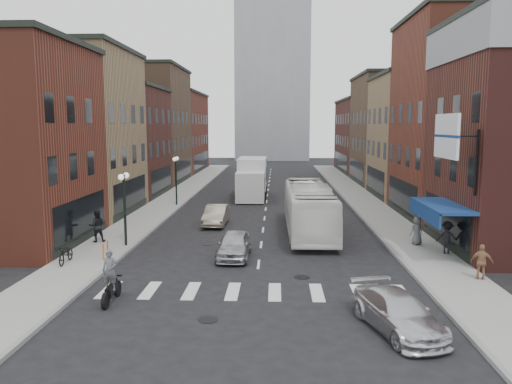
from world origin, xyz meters
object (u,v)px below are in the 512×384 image
sedan_left_near (234,245)px  ped_left_solo (97,226)px  billboard_sign (448,138)px  streetlamp_far (176,171)px  transit_bus (309,209)px  streetlamp_near (124,195)px  bike_rack (105,250)px  box_truck (252,179)px  motorcycle_rider (110,278)px  ped_right_c (417,231)px  ped_right_a (447,237)px  parked_bicycle (66,254)px  ped_right_b (482,262)px  sedan_left_far (216,215)px  curb_car (398,313)px

sedan_left_near → ped_left_solo: ped_left_solo is taller
billboard_sign → ped_left_solo: bearing=166.7°
streetlamp_far → ped_left_solo: (-1.85, -13.28, -1.85)m
transit_bus → sedan_left_near: 7.34m
streetlamp_near → bike_rack: (-0.20, -2.70, -2.36)m
bike_rack → box_truck: (6.20, 21.77, 1.24)m
streetlamp_near → billboard_sign: bearing=-12.3°
billboard_sign → sedan_left_near: bearing=170.2°
motorcycle_rider → ped_right_c: size_ratio=1.31×
box_truck → ped_right_a: size_ratio=4.99×
parked_bicycle → ped_left_solo: (-0.08, 4.39, 0.47)m
ped_right_a → box_truck: bearing=-39.6°
transit_bus → parked_bicycle: transit_bus is taller
ped_right_a → ped_right_c: size_ratio=1.07×
motorcycle_rider → ped_right_b: 15.30m
transit_bus → ped_right_b: transit_bus is taller
sedan_left_near → ped_left_solo: bearing=164.0°
motorcycle_rider → ped_right_c: (13.99, 9.27, -0.03)m
parked_bicycle → ped_right_c: bearing=10.9°
sedan_left_near → streetlamp_far: bearing=112.7°
sedan_left_near → sedan_left_far: size_ratio=0.98×
curb_car → ped_left_solo: bearing=124.9°
box_truck → ped_right_c: size_ratio=5.32×
parked_bicycle → sedan_left_near: bearing=10.1°
streetlamp_near → sedan_left_near: (6.12, -1.80, -2.24)m
transit_bus → ped_left_solo: 12.61m
streetlamp_far → ped_right_c: bearing=-39.5°
bike_rack → sedan_left_far: (4.40, 9.18, 0.11)m
ped_right_a → ped_right_c: bearing=-40.1°
transit_bus → ped_right_c: bearing=-31.4°
transit_bus → ped_right_a: size_ratio=6.66×
bike_rack → sedan_left_near: (6.32, 0.90, 0.12)m
ped_right_b → ped_right_c: (-1.01, 6.25, 0.02)m
billboard_sign → motorcycle_rider: (-13.99, -4.97, -5.17)m
ped_right_a → ped_right_c: 2.13m
streetlamp_far → ped_left_solo: 13.53m
sedan_left_far → ped_right_c: 13.09m
sedan_left_far → ped_right_b: ped_right_b is taller
bike_rack → sedan_left_near: sedan_left_near is taller
parked_bicycle → streetlamp_far: bearing=81.1°
streetlamp_far → box_truck: streetlamp_far is taller
streetlamp_far → transit_bus: size_ratio=0.37×
streetlamp_near → box_truck: bearing=72.5°
ped_right_c → transit_bus: bearing=-52.7°
transit_bus → sedan_left_far: 6.55m
motorcycle_rider → sedan_left_near: bearing=53.8°
ped_right_c → streetlamp_near: bearing=-19.2°
motorcycle_rider → sedan_left_far: size_ratio=0.51×
streetlamp_near → ped_left_solo: streetlamp_near is taller
curb_car → ped_right_a: (4.77, 9.58, 0.36)m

